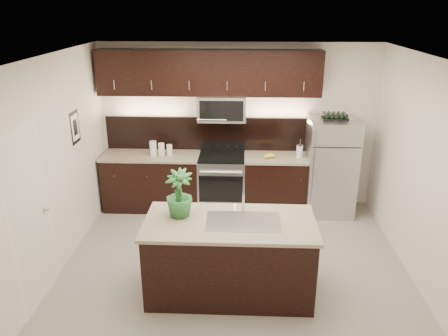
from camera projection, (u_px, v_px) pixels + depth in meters
The scene contains 12 objects.
ground at pixel (234, 264), 5.83m from camera, with size 4.50×4.50×0.00m, color gray.
room_walls at pixel (226, 143), 5.20m from camera, with size 4.52×4.02×2.71m.
counter_run at pixel (209, 182), 7.26m from camera, with size 3.51×0.65×0.94m.
upper_fixtures at pixel (211, 80), 6.80m from camera, with size 3.49×0.40×1.66m.
island at pixel (230, 257), 5.12m from camera, with size 1.96×0.96×0.94m.
sink_faucet at pixel (243, 220), 4.95m from camera, with size 0.84×0.50×0.28m.
refrigerator at pixel (330, 167), 7.01m from camera, with size 0.76×0.69×1.58m, color #B2B2B7.
wine_rack at pixel (335, 116), 6.71m from camera, with size 0.39×0.24×0.10m.
plant at pixel (179, 194), 4.99m from camera, with size 0.31×0.31×0.56m, color #255E27.
canisters at pixel (159, 149), 7.06m from camera, with size 0.36×0.15×0.24m.
french_press at pixel (300, 151), 6.95m from camera, with size 0.11×0.11×0.30m.
bananas at pixel (266, 156), 6.97m from camera, with size 0.20×0.16×0.06m, color gold.
Camera 1 is at (0.08, -5.00, 3.27)m, focal length 35.00 mm.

